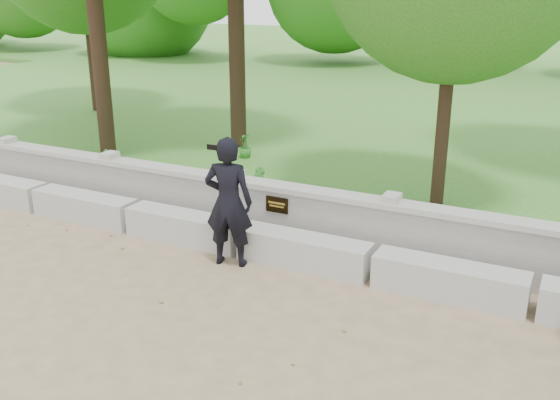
# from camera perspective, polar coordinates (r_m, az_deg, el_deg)

# --- Properties ---
(ground) EXTENTS (80.00, 80.00, 0.00)m
(ground) POSITION_cam_1_polar(r_m,az_deg,el_deg) (7.78, -10.69, -9.86)
(ground) COLOR #9E8361
(ground) RESTS_ON ground
(lawn) EXTENTS (40.00, 22.00, 0.25)m
(lawn) POSITION_cam_1_polar(r_m,az_deg,el_deg) (20.12, 14.21, 8.22)
(lawn) COLOR #356624
(lawn) RESTS_ON ground
(concrete_bench) EXTENTS (11.90, 0.45, 0.45)m
(concrete_bench) POSITION_cam_1_polar(r_m,az_deg,el_deg) (9.09, -3.58, -3.56)
(concrete_bench) COLOR #B7B5AD
(concrete_bench) RESTS_ON ground
(parapet_wall) EXTENTS (12.50, 0.35, 0.90)m
(parapet_wall) POSITION_cam_1_polar(r_m,az_deg,el_deg) (9.58, -1.50, -0.80)
(parapet_wall) COLOR #ACAAA3
(parapet_wall) RESTS_ON ground
(man_main) EXTENTS (0.76, 0.69, 1.83)m
(man_main) POSITION_cam_1_polar(r_m,az_deg,el_deg) (8.52, -4.72, -0.19)
(man_main) COLOR black
(man_main) RESTS_ON ground
(shrub_a) EXTENTS (0.34, 0.28, 0.54)m
(shrub_a) POSITION_cam_1_polar(r_m,az_deg,el_deg) (12.22, -15.67, 3.19)
(shrub_a) COLOR #347728
(shrub_a) RESTS_ON lawn
(shrub_b) EXTENTS (0.36, 0.36, 0.51)m
(shrub_b) POSITION_cam_1_polar(r_m,az_deg,el_deg) (10.73, -2.00, 1.64)
(shrub_b) COLOR #347728
(shrub_b) RESTS_ON lawn
(shrub_d) EXTENTS (0.29, 0.32, 0.52)m
(shrub_d) POSITION_cam_1_polar(r_m,az_deg,el_deg) (13.21, -3.20, 5.00)
(shrub_d) COLOR #347728
(shrub_d) RESTS_ON lawn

